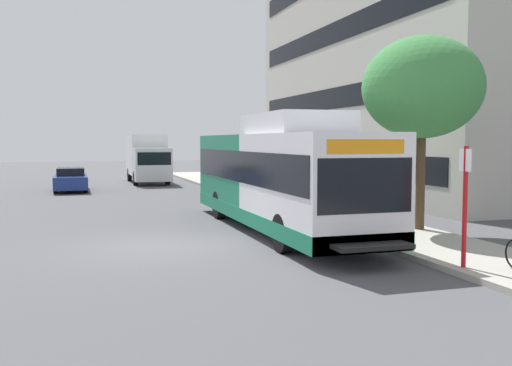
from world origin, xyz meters
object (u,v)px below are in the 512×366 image
Objects in this scene: bus_stop_sign_pole at (465,197)px; street_tree_near_stop at (422,88)px; parked_car_far_lane at (71,179)px; transit_bus at (278,177)px; box_truck_background at (147,157)px.

street_tree_near_stop is (2.17, 4.93, 2.80)m from bus_stop_sign_pole.
parked_car_far_lane is at bearing 118.47° from street_tree_near_stop.
transit_bus is 7.07m from bus_stop_sign_pole.
street_tree_near_stop is at bearing -26.04° from transit_bus.
bus_stop_sign_pole is at bearing -113.78° from street_tree_near_stop.
transit_bus is at bearing -69.51° from parked_car_far_lane.
box_truck_background is (-3.19, 29.22, 0.09)m from bus_stop_sign_pole.
bus_stop_sign_pole is at bearing -83.76° from box_truck_background.
box_truck_background reaches higher than parked_car_far_lane.
bus_stop_sign_pole is 6.07m from street_tree_near_stop.
street_tree_near_stop is at bearing 66.22° from bus_stop_sign_pole.
bus_stop_sign_pole is 25.31m from parked_car_far_lane.
transit_bus is 18.29m from parked_car_far_lane.
bus_stop_sign_pole is 0.44× the size of street_tree_near_stop.
street_tree_near_stop reaches higher than parked_car_far_lane.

